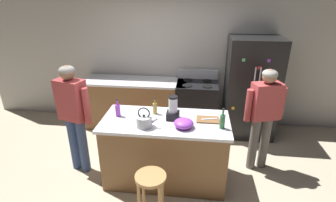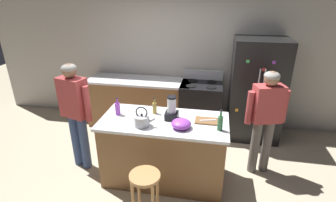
{
  "view_description": "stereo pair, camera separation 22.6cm",
  "coord_description": "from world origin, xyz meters",
  "views": [
    {
      "loc": [
        0.4,
        -3.08,
        2.58
      ],
      "look_at": [
        0.0,
        0.3,
        1.1
      ],
      "focal_mm": 28.01,
      "sensor_mm": 36.0,
      "label": 1
    },
    {
      "loc": [
        0.62,
        -3.05,
        2.58
      ],
      "look_at": [
        0.0,
        0.3,
        1.1
      ],
      "focal_mm": 28.01,
      "sensor_mm": 36.0,
      "label": 2
    }
  ],
  "objects": [
    {
      "name": "ground_plane",
      "position": [
        0.0,
        0.0,
        0.0
      ],
      "size": [
        14.0,
        14.0,
        0.0
      ],
      "primitive_type": "plane",
      "color": "beige"
    },
    {
      "name": "back_wall",
      "position": [
        0.0,
        1.95,
        1.35
      ],
      "size": [
        8.0,
        0.1,
        2.7
      ],
      "primitive_type": "cube",
      "color": "#BCB7AD",
      "rests_on": "ground_plane"
    },
    {
      "name": "kitchen_island",
      "position": [
        0.0,
        0.0,
        0.48
      ],
      "size": [
        1.71,
        0.82,
        0.95
      ],
      "color": "brown",
      "rests_on": "ground_plane"
    },
    {
      "name": "back_counter_run",
      "position": [
        -0.8,
        1.55,
        0.48
      ],
      "size": [
        2.0,
        0.64,
        0.95
      ],
      "color": "brown",
      "rests_on": "ground_plane"
    },
    {
      "name": "refrigerator",
      "position": [
        1.37,
        1.5,
        0.91
      ],
      "size": [
        0.9,
        0.73,
        1.82
      ],
      "color": "black",
      "rests_on": "ground_plane"
    },
    {
      "name": "stove_range",
      "position": [
        0.4,
        1.52,
        0.49
      ],
      "size": [
        0.76,
        0.65,
        1.13
      ],
      "color": "black",
      "rests_on": "ground_plane"
    },
    {
      "name": "person_by_island_left",
      "position": [
        -1.32,
        0.06,
        1.0
      ],
      "size": [
        0.59,
        0.33,
        1.65
      ],
      "color": "#384C7A",
      "rests_on": "ground_plane"
    },
    {
      "name": "person_by_sink_right",
      "position": [
        1.37,
        0.43,
        0.96
      ],
      "size": [
        0.59,
        0.32,
        1.58
      ],
      "color": "#66605B",
      "rests_on": "ground_plane"
    },
    {
      "name": "bar_stool",
      "position": [
        -0.08,
        -0.74,
        0.49
      ],
      "size": [
        0.36,
        0.36,
        0.63
      ],
      "color": "#B7844C",
      "rests_on": "ground_plane"
    },
    {
      "name": "blender_appliance",
      "position": [
        0.1,
        0.06,
        1.09
      ],
      "size": [
        0.17,
        0.17,
        0.33
      ],
      "color": "black",
      "rests_on": "kitchen_island"
    },
    {
      "name": "bottle_soda",
      "position": [
        -0.66,
        0.05,
        1.05
      ],
      "size": [
        0.07,
        0.07,
        0.26
      ],
      "color": "purple",
      "rests_on": "kitchen_island"
    },
    {
      "name": "bottle_olive_oil",
      "position": [
        0.73,
        -0.13,
        1.06
      ],
      "size": [
        0.07,
        0.07,
        0.28
      ],
      "color": "#2D6638",
      "rests_on": "kitchen_island"
    },
    {
      "name": "bottle_vinegar",
      "position": [
        -0.17,
        0.18,
        1.04
      ],
      "size": [
        0.06,
        0.06,
        0.24
      ],
      "color": "olive",
      "rests_on": "kitchen_island"
    },
    {
      "name": "mixing_bowl",
      "position": [
        0.25,
        -0.16,
        1.01
      ],
      "size": [
        0.25,
        0.25,
        0.11
      ],
      "primitive_type": "ellipsoid",
      "color": "purple",
      "rests_on": "kitchen_island"
    },
    {
      "name": "tea_kettle",
      "position": [
        -0.24,
        -0.2,
        1.03
      ],
      "size": [
        0.28,
        0.2,
        0.27
      ],
      "color": "#B7BABF",
      "rests_on": "kitchen_island"
    },
    {
      "name": "cutting_board",
      "position": [
        0.56,
        0.06,
        0.96
      ],
      "size": [
        0.3,
        0.2,
        0.02
      ],
      "primitive_type": "cube",
      "color": "brown",
      "rests_on": "kitchen_island"
    },
    {
      "name": "chef_knife",
      "position": [
        0.58,
        0.06,
        0.98
      ],
      "size": [
        0.22,
        0.08,
        0.01
      ],
      "primitive_type": "cube",
      "rotation": [
        0.0,
        0.0,
        0.26
      ],
      "color": "#B7BABF",
      "rests_on": "cutting_board"
    }
  ]
}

